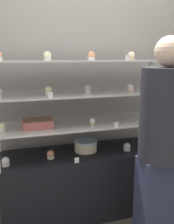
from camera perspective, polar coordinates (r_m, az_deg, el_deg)
The scene contains 28 objects.
ground_plane at distance 2.62m, azimuth 0.00°, elevation -20.44°, with size 20.00×20.00×0.00m, color #38332D.
back_wall at distance 2.59m, azimuth -2.61°, elevation 9.65°, with size 8.00×0.05×2.60m.
display_base at distance 2.48m, azimuth 0.00°, elevation -14.81°, with size 1.51×0.49×0.58m.
display_riser_lower at distance 2.29m, azimuth 0.00°, elevation -2.63°, with size 1.51×0.49×0.27m.
display_riser_middle at distance 2.23m, azimuth 0.00°, elevation 3.99°, with size 1.51×0.49×0.27m.
display_riser_upper at distance 2.21m, azimuth 0.00°, elevation 10.83°, with size 1.51×0.49×0.27m.
layer_cake_centerpiece at distance 2.35m, azimuth -0.30°, elevation -7.35°, with size 0.20×0.20×0.10m.
sheet_cake_frosted at distance 2.16m, azimuth -10.76°, elevation -2.44°, with size 0.24×0.18×0.07m.
cupcake_0 at distance 2.15m, azimuth -17.29°, elevation -10.32°, with size 0.06×0.06×0.07m.
cupcake_1 at distance 2.22m, azimuth -7.92°, elevation -9.18°, with size 0.06×0.06×0.07m.
cupcake_2 at distance 2.40m, azimuth 8.69°, elevation -7.54°, with size 0.06×0.06×0.07m.
cupcake_3 at distance 2.60m, azimuth 15.36°, elevation -6.29°, with size 0.06×0.06×0.07m.
price_tag_0 at distance 2.11m, azimuth -2.24°, elevation -10.47°, with size 0.04×0.00×0.04m.
cupcake_4 at distance 2.11m, azimuth -17.95°, elevation -3.18°, with size 0.05×0.05×0.07m.
cupcake_5 at distance 2.17m, azimuth 1.18°, elevation -2.19°, with size 0.05×0.05×0.07m.
cupcake_6 at distance 2.50m, azimuth 15.86°, elevation -0.74°, with size 0.05×0.05×0.07m.
price_tag_1 at distance 2.14m, azimuth 6.40°, elevation -2.76°, with size 0.04×0.00×0.04m.
cupcake_8 at distance 2.09m, azimuth -8.37°, elevation 4.58°, with size 0.05×0.05×0.07m.
cupcake_9 at distance 2.17m, azimuth 0.14°, elevation 4.99°, with size 0.05×0.05×0.07m.
cupcake_10 at distance 2.26m, azimuth 9.38°, elevation 5.10°, with size 0.05×0.05×0.07m.
cupcake_11 at distance 2.43m, azimuth 17.05°, elevation 5.23°, with size 0.05×0.05×0.07m.
price_tag_2 at distance 1.93m, azimuth -7.95°, elevation 3.69°, with size 0.04×0.00×0.04m.
cupcake_13 at distance 2.04m, azimuth -8.63°, elevation 11.94°, with size 0.06×0.06×0.07m.
cupcake_14 at distance 2.10m, azimuth 0.93°, elevation 12.07°, with size 0.06×0.06×0.07m.
cupcake_15 at distance 2.26m, azimuth 9.61°, elevation 11.90°, with size 0.06×0.06×0.07m.
cupcake_16 at distance 2.44m, azimuth 16.44°, elevation 11.59°, with size 0.06×0.06×0.07m.
price_tag_3 at distance 2.10m, azimuth 8.88°, elevation 11.61°, with size 0.04×0.00×0.04m.
customer_figure at distance 1.89m, azimuth 16.50°, elevation -6.47°, with size 0.36×0.36×1.54m.
Camera 1 is at (-0.66, -2.11, 1.41)m, focal length 42.00 mm.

